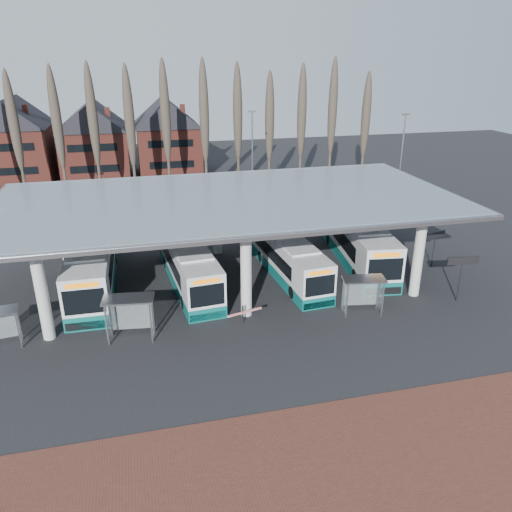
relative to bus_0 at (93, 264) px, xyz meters
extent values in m
plane|color=black|center=(9.73, -9.31, -1.69)|extent=(140.00, 140.00, 0.00)
cube|color=#582E23|center=(9.73, -21.31, -1.68)|extent=(70.00, 10.00, 0.03)
cylinder|color=silver|center=(-2.27, -6.81, 1.31)|extent=(0.70, 0.70, 6.00)
cylinder|color=silver|center=(-2.27, 4.19, 1.31)|extent=(0.70, 0.70, 6.00)
cylinder|color=silver|center=(9.73, -6.81, 1.31)|extent=(0.70, 0.70, 6.00)
cylinder|color=silver|center=(9.73, 4.19, 1.31)|extent=(0.70, 0.70, 6.00)
cylinder|color=silver|center=(21.73, -6.81, 1.31)|extent=(0.70, 0.70, 6.00)
cylinder|color=silver|center=(21.73, 4.19, 1.31)|extent=(0.70, 0.70, 6.00)
cube|color=gray|center=(9.73, -1.31, 4.56)|extent=(32.00, 16.00, 0.12)
cube|color=silver|center=(9.73, -1.31, 4.63)|extent=(31.50, 15.50, 0.04)
cone|color=#473D33|center=(-8.27, 23.69, 5.56)|extent=(0.36, 0.36, 14.50)
ellipsoid|color=#473D33|center=(-8.27, 23.69, 7.30)|extent=(1.10, 1.10, 11.02)
cone|color=#473D33|center=(-4.27, 23.69, 5.56)|extent=(0.36, 0.36, 14.50)
ellipsoid|color=#473D33|center=(-4.27, 23.69, 7.30)|extent=(1.10, 1.10, 11.02)
cone|color=#473D33|center=(-0.27, 23.69, 5.56)|extent=(0.36, 0.36, 14.50)
ellipsoid|color=#473D33|center=(-0.27, 23.69, 7.30)|extent=(1.10, 1.10, 11.02)
cone|color=#473D33|center=(3.73, 23.69, 5.56)|extent=(0.36, 0.36, 14.50)
ellipsoid|color=#473D33|center=(3.73, 23.69, 7.30)|extent=(1.10, 1.10, 11.02)
cone|color=#473D33|center=(7.73, 23.69, 5.56)|extent=(0.36, 0.36, 14.50)
ellipsoid|color=#473D33|center=(7.73, 23.69, 7.30)|extent=(1.10, 1.10, 11.02)
cone|color=#473D33|center=(11.73, 23.69, 5.56)|extent=(0.36, 0.36, 14.50)
ellipsoid|color=#473D33|center=(11.73, 23.69, 7.30)|extent=(1.10, 1.10, 11.02)
cone|color=#473D33|center=(15.73, 23.69, 5.56)|extent=(0.36, 0.36, 14.50)
ellipsoid|color=#473D33|center=(15.73, 23.69, 7.30)|extent=(1.10, 1.10, 11.02)
cone|color=#473D33|center=(19.73, 23.69, 5.56)|extent=(0.36, 0.36, 14.50)
ellipsoid|color=#473D33|center=(19.73, 23.69, 7.30)|extent=(1.10, 1.10, 11.02)
cone|color=#473D33|center=(23.73, 23.69, 5.56)|extent=(0.36, 0.36, 14.50)
ellipsoid|color=#473D33|center=(23.73, 23.69, 7.30)|extent=(1.10, 1.10, 11.02)
cone|color=#473D33|center=(27.73, 23.69, 5.56)|extent=(0.36, 0.36, 14.50)
ellipsoid|color=#473D33|center=(27.73, 23.69, 7.30)|extent=(1.10, 1.10, 11.02)
cone|color=#473D33|center=(31.73, 23.69, 5.56)|extent=(0.36, 0.36, 14.50)
ellipsoid|color=#473D33|center=(31.73, 23.69, 7.30)|extent=(1.10, 1.10, 11.02)
cube|color=maroon|center=(-10.77, 34.69, 1.81)|extent=(8.00, 10.00, 7.00)
pyramid|color=black|center=(-10.77, 34.69, 8.81)|extent=(8.30, 10.30, 3.50)
cube|color=maroon|center=(-1.27, 34.69, 1.81)|extent=(8.00, 10.00, 7.00)
pyramid|color=black|center=(-1.27, 34.69, 8.81)|extent=(8.30, 10.30, 3.50)
cube|color=maroon|center=(8.23, 34.69, 1.81)|extent=(8.00, 10.00, 7.00)
pyramid|color=black|center=(8.23, 34.69, 8.81)|extent=(8.30, 10.30, 3.50)
cylinder|color=slate|center=(15.73, 16.69, 3.31)|extent=(0.16, 0.16, 10.00)
cube|color=slate|center=(15.73, 16.69, 8.41)|extent=(0.80, 0.15, 0.15)
cylinder|color=slate|center=(29.73, 10.69, 3.31)|extent=(0.16, 0.16, 10.00)
cube|color=slate|center=(29.73, 10.69, 8.41)|extent=(0.80, 0.15, 0.15)
cube|color=white|center=(0.00, -0.08, 0.24)|extent=(2.94, 12.94, 3.01)
cube|color=#0B5B58|center=(0.00, -0.08, -1.21)|extent=(2.96, 12.96, 0.97)
cube|color=white|center=(0.00, -0.08, 1.80)|extent=(2.59, 7.78, 0.19)
cube|color=black|center=(0.01, 0.45, 0.35)|extent=(2.93, 9.33, 1.18)
cube|color=black|center=(-0.10, -6.51, 0.30)|extent=(2.41, 0.10, 1.61)
cube|color=black|center=(0.10, 6.34, 0.35)|extent=(2.33, 0.10, 1.29)
cube|color=orange|center=(-0.10, -6.51, 1.37)|extent=(1.92, 0.08, 0.32)
cube|color=black|center=(-0.10, -6.50, -1.32)|extent=(2.61, 0.13, 0.54)
cylinder|color=black|center=(-1.31, -4.15, -1.18)|extent=(0.32, 1.04, 1.03)
cylinder|color=black|center=(1.18, -4.19, -1.18)|extent=(0.32, 1.04, 1.03)
cylinder|color=black|center=(-1.18, 3.70, -1.18)|extent=(0.32, 1.04, 1.03)
cylinder|color=black|center=(1.30, 3.66, -1.18)|extent=(0.32, 1.04, 1.03)
cube|color=white|center=(6.68, -1.28, 0.06)|extent=(3.50, 11.83, 2.72)
cube|color=#0B5B58|center=(6.68, -1.28, -1.26)|extent=(3.52, 11.85, 0.87)
cube|color=white|center=(6.68, -1.28, 1.47)|extent=(2.84, 7.17, 0.17)
cube|color=black|center=(6.64, -0.79, 0.15)|extent=(3.25, 8.58, 1.07)
cube|color=black|center=(7.19, -7.07, 0.11)|extent=(2.18, 0.25, 1.46)
cube|color=black|center=(6.17, 4.51, 0.15)|extent=(2.10, 0.24, 1.17)
cube|color=orange|center=(7.19, -7.07, 1.08)|extent=(1.73, 0.20, 0.29)
cube|color=black|center=(7.19, -7.06, -1.35)|extent=(2.35, 0.29, 0.49)
cylinder|color=black|center=(5.89, -5.05, -1.23)|extent=(0.35, 0.95, 0.93)
cylinder|color=black|center=(8.12, -4.86, -1.23)|extent=(0.35, 0.95, 0.93)
cylinder|color=black|center=(5.26, 2.01, -1.23)|extent=(0.35, 0.95, 0.93)
cylinder|color=black|center=(7.50, 2.21, -1.23)|extent=(0.35, 0.95, 0.93)
cube|color=white|center=(14.13, -1.73, -0.02)|extent=(3.18, 11.27, 2.60)
cube|color=#0B5B58|center=(14.13, -1.73, -1.28)|extent=(3.20, 11.29, 0.83)
cube|color=white|center=(14.13, -1.73, 1.32)|extent=(2.61, 6.82, 0.17)
cube|color=black|center=(14.09, -1.27, 0.07)|extent=(2.98, 8.17, 1.02)
cube|color=black|center=(14.53, -7.26, 0.02)|extent=(2.08, 0.21, 1.39)
cube|color=black|center=(13.72, 3.80, 0.07)|extent=(2.01, 0.20, 1.11)
cube|color=orange|center=(14.53, -7.26, 0.95)|extent=(1.65, 0.17, 0.28)
cube|color=black|center=(14.53, -7.25, -1.37)|extent=(2.25, 0.24, 0.46)
cylinder|color=black|center=(13.32, -5.32, -1.25)|extent=(0.32, 0.91, 0.89)
cylinder|color=black|center=(15.45, -5.17, -1.25)|extent=(0.32, 0.91, 0.89)
cylinder|color=black|center=(12.82, 1.43, -1.25)|extent=(0.32, 0.91, 0.89)
cylinder|color=black|center=(14.96, 1.59, -1.25)|extent=(0.32, 0.91, 0.89)
cube|color=white|center=(20.37, -0.08, 0.26)|extent=(4.42, 13.25, 3.03)
cube|color=#0B5B58|center=(20.37, -0.08, -1.20)|extent=(4.45, 13.27, 0.97)
cube|color=white|center=(20.37, -0.08, 1.83)|extent=(3.48, 8.06, 0.19)
cube|color=black|center=(20.44, 0.46, 0.37)|extent=(3.99, 9.64, 1.19)
cube|color=black|center=(19.53, -6.50, 0.31)|extent=(2.42, 0.38, 1.62)
cube|color=black|center=(21.21, 6.35, 0.37)|extent=(2.34, 0.37, 1.30)
cube|color=orange|center=(19.53, -6.50, 1.40)|extent=(1.92, 0.30, 0.32)
cube|color=black|center=(19.53, -6.49, -1.31)|extent=(2.61, 0.43, 0.54)
cylinder|color=black|center=(18.60, -4.00, -1.17)|extent=(0.44, 1.07, 1.04)
cylinder|color=black|center=(21.08, -4.32, -1.17)|extent=(0.44, 1.07, 1.04)
cylinder|color=black|center=(19.62, 3.85, -1.17)|extent=(0.44, 1.07, 1.04)
cylinder|color=black|center=(22.10, 3.52, -1.17)|extent=(0.44, 1.07, 1.04)
cube|color=gray|center=(-3.69, -7.56, -0.57)|extent=(0.08, 0.08, 2.24)
cube|color=gray|center=(-3.84, -6.59, -0.57)|extent=(0.08, 0.08, 2.24)
cube|color=silver|center=(-3.72, -7.07, -0.53)|extent=(0.18, 0.98, 1.79)
cube|color=gray|center=(1.18, -8.48, -0.40)|extent=(0.09, 0.09, 2.59)
cube|color=gray|center=(3.65, -8.79, -0.40)|extent=(0.09, 0.09, 2.59)
cube|color=gray|center=(1.32, -7.35, -0.40)|extent=(0.09, 0.09, 2.59)
cube|color=gray|center=(3.79, -7.66, -0.40)|extent=(0.09, 0.09, 2.59)
cube|color=gray|center=(2.49, -8.07, 0.95)|extent=(3.06, 1.80, 0.10)
cube|color=silver|center=(2.56, -7.45, -0.35)|extent=(2.47, 0.35, 2.07)
cube|color=silver|center=(1.20, -7.91, -0.35)|extent=(0.18, 1.13, 2.07)
cube|color=silver|center=(3.77, -8.23, -0.35)|extent=(0.18, 1.13, 2.07)
cube|color=gray|center=(15.82, -8.74, -0.50)|extent=(0.09, 0.09, 2.39)
cube|color=gray|center=(18.08, -9.10, -0.50)|extent=(0.09, 0.09, 2.39)
cube|color=gray|center=(15.98, -7.70, -0.50)|extent=(0.09, 0.09, 2.39)
cube|color=gray|center=(18.25, -8.07, -0.50)|extent=(0.09, 0.09, 2.39)
cube|color=gray|center=(17.03, -8.40, 0.74)|extent=(2.85, 1.75, 0.10)
cube|color=silver|center=(17.12, -7.84, -0.45)|extent=(2.27, 0.40, 1.91)
cube|color=silver|center=(15.85, -8.21, -0.45)|extent=(0.21, 1.04, 1.91)
cube|color=silver|center=(18.21, -8.59, -0.45)|extent=(0.21, 1.04, 1.91)
cylinder|color=black|center=(24.11, -8.35, -0.11)|extent=(0.10, 0.10, 3.16)
cube|color=black|center=(24.11, -8.35, 1.27)|extent=(2.17, 0.40, 0.54)
cylinder|color=black|center=(25.74, -2.64, -0.28)|extent=(0.09, 0.09, 2.82)
cube|color=black|center=(25.74, -2.64, 0.95)|extent=(1.89, 0.65, 0.48)
cube|color=black|center=(9.29, -7.77, -1.10)|extent=(0.09, 0.09, 1.18)
cube|color=red|center=(9.29, -8.30, -0.68)|extent=(2.29, 0.73, 0.11)
camera|label=1|loc=(3.56, -34.58, 14.09)|focal=35.00mm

